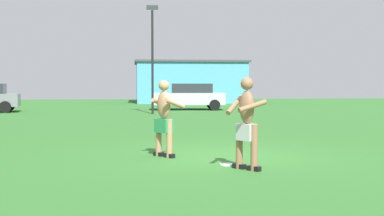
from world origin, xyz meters
TOP-DOWN VIEW (x-y plane):
  - ground_plane at (0.00, 0.00)m, footprint 80.00×80.00m
  - player_near at (-1.26, 0.01)m, footprint 0.75×0.87m
  - player_in_gray at (0.16, -1.82)m, footprint 0.76×0.73m
  - frisbee at (-0.10, -1.25)m, footprint 0.29×0.29m
  - car_silver_mid_lot at (1.41, 19.40)m, footprint 4.38×2.19m
  - lamp_post at (-0.93, 15.54)m, footprint 0.60×0.24m
  - outbuilding_behind_lot at (2.72, 31.59)m, footprint 9.07×7.24m

SIDE VIEW (x-z plane):
  - ground_plane at x=0.00m, z-range 0.00..0.00m
  - frisbee at x=-0.10m, z-range 0.00..0.03m
  - car_silver_mid_lot at x=1.41m, z-range 0.03..1.61m
  - player_near at x=-1.26m, z-range 0.05..1.72m
  - player_in_gray at x=0.16m, z-range 0.04..1.76m
  - outbuilding_behind_lot at x=2.72m, z-range 0.01..3.42m
  - lamp_post at x=-0.93m, z-range 0.64..6.26m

